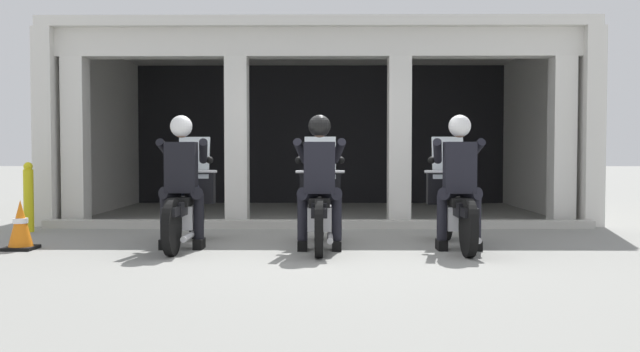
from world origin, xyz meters
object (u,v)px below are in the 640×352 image
(motorcycle_center, at_px, (320,206))
(bollard_kerbside, at_px, (29,197))
(traffic_cone_flank, at_px, (21,225))
(police_officer_left, at_px, (182,170))
(motorcycle_right, at_px, (454,205))
(police_officer_center, at_px, (320,170))
(police_officer_right, at_px, (459,170))
(motorcycle_left, at_px, (187,205))

(motorcycle_center, relative_size, bollard_kerbside, 2.03)
(traffic_cone_flank, bearing_deg, bollard_kerbside, 111.55)
(police_officer_left, xyz_separation_m, motorcycle_right, (3.27, 0.22, -0.44))
(motorcycle_center, relative_size, police_officer_center, 1.29)
(motorcycle_right, xyz_separation_m, police_officer_right, (-0.00, -0.28, 0.44))
(motorcycle_left, bearing_deg, police_officer_center, -10.41)
(police_officer_right, bearing_deg, motorcycle_right, 90.82)
(motorcycle_left, distance_m, motorcycle_right, 3.27)
(police_officer_center, bearing_deg, police_officer_left, -171.40)
(traffic_cone_flank, xyz_separation_m, bollard_kerbside, (-0.67, 1.71, 0.21))
(police_officer_left, bearing_deg, motorcycle_left, 92.80)
(motorcycle_left, height_order, motorcycle_right, same)
(police_officer_left, xyz_separation_m, police_officer_center, (1.64, -0.11, 0.00))
(traffic_cone_flank, bearing_deg, police_officer_right, 0.30)
(motorcycle_left, distance_m, police_officer_center, 1.74)
(police_officer_right, bearing_deg, traffic_cone_flank, -178.62)
(traffic_cone_flank, bearing_deg, motorcycle_left, 11.22)
(motorcycle_center, distance_m, traffic_cone_flank, 3.54)
(police_officer_right, height_order, traffic_cone_flank, police_officer_right)
(motorcycle_right, relative_size, bollard_kerbside, 2.03)
(police_officer_left, distance_m, motorcycle_right, 3.31)
(motorcycle_left, bearing_deg, motorcycle_center, -0.72)
(motorcycle_right, bearing_deg, bollard_kerbside, 167.64)
(motorcycle_center, relative_size, traffic_cone_flank, 3.46)
(traffic_cone_flank, bearing_deg, police_officer_left, 2.78)
(police_officer_center, distance_m, traffic_cone_flank, 3.59)
(police_officer_left, relative_size, police_officer_center, 1.00)
(bollard_kerbside, bearing_deg, police_officer_center, -22.29)
(police_officer_center, bearing_deg, police_officer_right, 13.87)
(police_officer_left, relative_size, traffic_cone_flank, 2.69)
(motorcycle_center, bearing_deg, police_officer_right, 3.99)
(motorcycle_right, distance_m, bollard_kerbside, 6.00)
(motorcycle_center, bearing_deg, motorcycle_right, 13.87)
(motorcycle_center, bearing_deg, police_officer_left, -161.50)
(motorcycle_left, xyz_separation_m, traffic_cone_flank, (-1.89, -0.38, -0.21))
(police_officer_center, bearing_deg, motorcycle_center, 102.11)
(police_officer_left, relative_size, motorcycle_right, 0.78)
(bollard_kerbside, bearing_deg, motorcycle_right, -13.45)
(motorcycle_left, relative_size, traffic_cone_flank, 3.46)
(traffic_cone_flank, distance_m, bollard_kerbside, 1.85)
(motorcycle_center, relative_size, motorcycle_right, 1.00)
(bollard_kerbside, bearing_deg, police_officer_left, -32.18)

